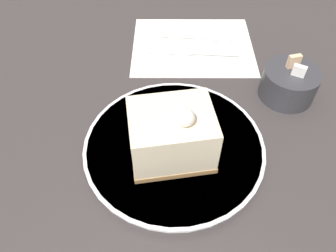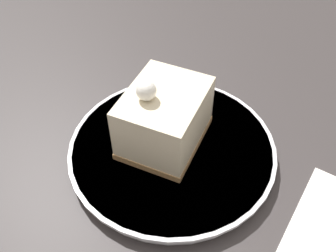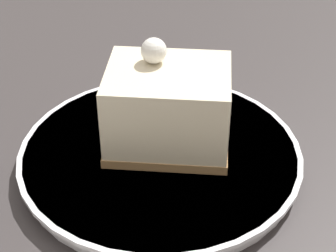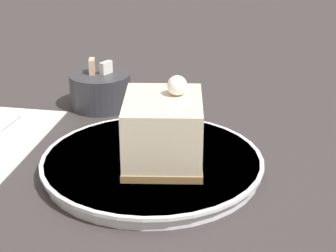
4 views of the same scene
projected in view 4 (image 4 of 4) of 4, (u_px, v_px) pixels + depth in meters
ground_plane at (111, 179)px, 0.64m from camera, size 4.00×4.00×0.00m
plate at (152, 163)px, 0.65m from camera, size 0.26×0.26×0.02m
cake_slice at (163, 130)px, 0.63m from camera, size 0.11×0.13×0.10m
sugar_bowl at (100, 90)px, 0.83m from camera, size 0.09×0.09×0.07m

